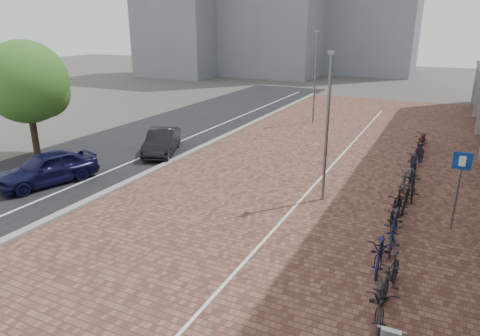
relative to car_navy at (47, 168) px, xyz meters
name	(u,v)px	position (x,y,z in m)	size (l,w,h in m)	color
ground	(144,276)	(8.17, -3.91, -0.71)	(140.00, 140.00, 0.00)	#474442
plaza_brick	(330,164)	(10.17, 8.09, -0.70)	(14.50, 42.00, 0.04)	brown
street_asphalt	(150,139)	(-0.83, 8.09, -0.71)	(8.00, 50.00, 0.03)	black
curb	(206,145)	(3.07, 8.09, -0.64)	(0.35, 42.00, 0.14)	gray
lane_line	(178,142)	(1.17, 8.09, -0.69)	(0.12, 44.00, 0.00)	white
parking_line	(334,164)	(10.37, 8.09, -0.68)	(0.10, 30.00, 0.00)	white
car_navy	(47,168)	(0.00, 0.00, 0.00)	(1.68, 4.18, 1.43)	black
car_dark	(162,142)	(1.67, 5.93, -0.06)	(1.38, 3.95, 1.30)	black
parking_sign	(459,178)	(15.67, 2.89, 1.13)	(0.56, 0.09, 2.70)	slate
lamp_near	(327,130)	(11.10, 3.45, 2.09)	(0.12, 0.12, 5.60)	slate
lamp_far	(315,79)	(6.71, 16.57, 2.35)	(0.12, 0.12, 6.13)	slate
street_tree	(30,84)	(-3.63, 2.59, 3.03)	(4.05, 4.05, 5.90)	#382619
bike_row	(408,186)	(14.05, 5.14, -0.19)	(1.30, 18.13, 1.05)	black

